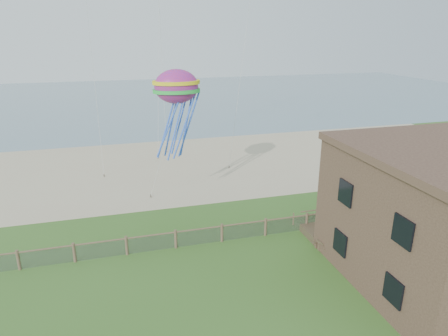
# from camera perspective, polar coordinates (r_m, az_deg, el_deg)

# --- Properties ---
(ground) EXTENTS (160.00, 160.00, 0.00)m
(ground) POSITION_cam_1_polar(r_m,az_deg,el_deg) (21.54, 4.15, -17.98)
(ground) COLOR #365E20
(ground) RESTS_ON ground
(sand_beach) EXTENTS (72.00, 20.00, 0.02)m
(sand_beach) POSITION_cam_1_polar(r_m,az_deg,el_deg) (40.71, -6.26, 0.35)
(sand_beach) COLOR tan
(sand_beach) RESTS_ON ground
(ocean) EXTENTS (160.00, 68.00, 0.02)m
(ocean) POSITION_cam_1_polar(r_m,az_deg,el_deg) (83.36, -11.42, 9.69)
(ocean) COLOR slate
(ocean) RESTS_ON ground
(chainlink_fence) EXTENTS (36.20, 0.20, 1.25)m
(chainlink_fence) POSITION_cam_1_polar(r_m,az_deg,el_deg) (26.07, -0.29, -9.38)
(chainlink_fence) COLOR brown
(chainlink_fence) RESTS_ON ground
(motel_deck) EXTENTS (15.00, 2.00, 0.50)m
(motel_deck) POSITION_cam_1_polar(r_m,az_deg,el_deg) (31.15, 24.16, -6.84)
(motel_deck) COLOR brown
(motel_deck) RESTS_ON ground
(picnic_table) EXTENTS (2.00, 1.66, 0.75)m
(picnic_table) POSITION_cam_1_polar(r_m,az_deg,el_deg) (26.12, 14.91, -10.47)
(picnic_table) COLOR brown
(picnic_table) RESTS_ON ground
(octopus_kite) EXTENTS (3.80, 3.12, 6.81)m
(octopus_kite) POSITION_cam_1_polar(r_m,az_deg,el_deg) (28.54, -6.68, 8.01)
(octopus_kite) COLOR red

